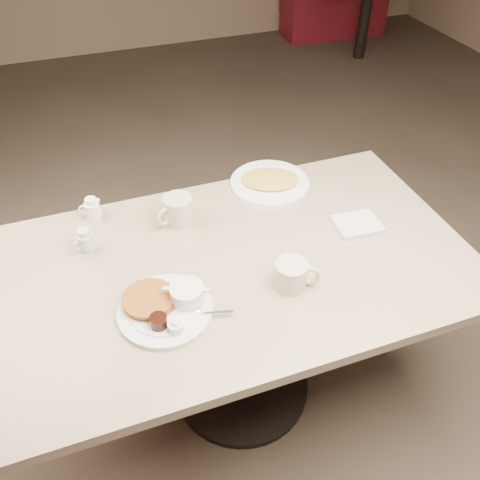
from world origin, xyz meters
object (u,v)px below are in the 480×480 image
object	(u,v)px
creamer_left	(85,240)
coffee_mug_near	(292,275)
main_plate	(167,304)
hash_plate	(270,182)
creamer_right	(92,209)
coffee_mug_far	(178,210)
diner_table	(242,295)

from	to	relation	value
creamer_left	coffee_mug_near	bearing A→B (deg)	-33.58
main_plate	creamer_left	distance (m)	0.40
coffee_mug_near	hash_plate	size ratio (longest dim) A/B	0.39
main_plate	creamer_right	bearing A→B (deg)	106.22
coffee_mug_near	creamer_right	size ratio (longest dim) A/B	1.79
main_plate	coffee_mug_near	distance (m)	0.39
coffee_mug_near	creamer_left	xyz separation A→B (m)	(-0.58, 0.38, -0.01)
coffee_mug_far	creamer_right	world-z (taller)	coffee_mug_far
creamer_right	hash_plate	world-z (taller)	creamer_right
diner_table	creamer_left	distance (m)	0.56
hash_plate	coffee_mug_near	bearing A→B (deg)	-105.05
main_plate	creamer_left	bearing A→B (deg)	118.78
diner_table	coffee_mug_near	xyz separation A→B (m)	(0.11, -0.16, 0.22)
main_plate	coffee_mug_far	world-z (taller)	coffee_mug_far
main_plate	hash_plate	distance (m)	0.72
main_plate	coffee_mug_far	size ratio (longest dim) A/B	2.34
hash_plate	creamer_left	bearing A→B (deg)	-169.05
diner_table	creamer_right	world-z (taller)	creamer_right
creamer_left	diner_table	bearing A→B (deg)	-25.57
diner_table	creamer_right	xyz separation A→B (m)	(-0.43, 0.39, 0.21)
diner_table	main_plate	world-z (taller)	main_plate
coffee_mug_near	coffee_mug_far	xyz separation A→B (m)	(-0.25, 0.42, 0.00)
creamer_right	hash_plate	bearing A→B (deg)	-2.27
diner_table	creamer_right	bearing A→B (deg)	137.64
diner_table	creamer_left	xyz separation A→B (m)	(-0.47, 0.23, 0.21)
coffee_mug_far	hash_plate	bearing A→B (deg)	14.46
diner_table	hash_plate	world-z (taller)	hash_plate
diner_table	coffee_mug_far	xyz separation A→B (m)	(-0.15, 0.26, 0.22)
creamer_right	coffee_mug_near	bearing A→B (deg)	-45.75
creamer_left	hash_plate	xyz separation A→B (m)	(0.72, 0.14, -0.02)
main_plate	coffee_mug_far	bearing A→B (deg)	71.24
coffee_mug_near	creamer_left	size ratio (longest dim) A/B	1.91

